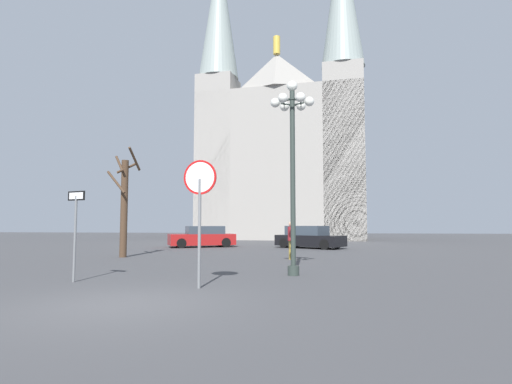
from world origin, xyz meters
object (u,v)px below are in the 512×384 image
Objects in this scene: stop_sign at (200,196)px; cathedral at (284,147)px; pedestrian_walking at (291,236)px; bare_tree at (124,204)px; parked_car_far_black at (309,238)px; parked_car_near_red at (202,237)px; one_way_arrow_sign at (75,224)px; street_lamp at (293,146)px.

cathedral is at bearing 89.40° from stop_sign.
bare_tree is at bearing 177.84° from pedestrian_walking.
cathedral is at bearing 93.76° from pedestrian_walking.
pedestrian_walking is (-0.84, -8.63, 0.35)m from parked_car_far_black.
parked_car_near_red is at bearing 125.51° from pedestrian_walking.
parked_car_near_red is at bearing 79.37° from bare_tree.
one_way_arrow_sign is 17.59m from parked_car_far_black.
one_way_arrow_sign is at bearing -111.92° from parked_car_far_black.
one_way_arrow_sign is at bearing 170.21° from stop_sign.
bare_tree is at bearing -100.63° from parked_car_near_red.
parked_car_near_red is at bearing -106.60° from cathedral.
one_way_arrow_sign is at bearing -73.70° from bare_tree.
parked_car_near_red is at bearing 104.34° from stop_sign.
cathedral is 34.16m from stop_sign.
one_way_arrow_sign is 16.70m from parked_car_near_red.
stop_sign is at bearing -103.51° from pedestrian_walking.
street_lamp reaches higher than parked_car_near_red.
stop_sign is (-0.35, -33.32, -7.52)m from cathedral.
stop_sign reaches higher than parked_car_far_black.
one_way_arrow_sign is at bearing -126.75° from pedestrian_walking.
stop_sign is at bearing -75.66° from parked_car_near_red.
stop_sign is 0.61× the size of bare_tree.
pedestrian_walking reaches higher than parked_car_near_red.
stop_sign reaches higher than pedestrian_walking.
stop_sign is at bearing -9.79° from one_way_arrow_sign.
cathedral reaches higher than bare_tree.
pedestrian_walking is at bearing -2.16° from bare_tree.
parked_car_near_red is (-4.77, -16.02, -9.15)m from cathedral.
cathedral is 6.17× the size of bare_tree.
cathedral is 26.57m from pedestrian_walking.
parked_car_far_black is (2.83, 16.94, -1.62)m from stop_sign.
bare_tree reaches higher than pedestrian_walking.
street_lamp is at bearing 20.04° from one_way_arrow_sign.
cathedral is 31.09m from street_lamp.
street_lamp is 3.65× the size of pedestrian_walking.
cathedral is 6.87× the size of parked_car_far_black.
stop_sign is 17.25m from parked_car_far_black.
cathedral reaches higher than parked_car_near_red.
bare_tree is at bearing 106.30° from one_way_arrow_sign.
parked_car_near_red is (-4.42, 17.30, -1.63)m from stop_sign.
cathedral reaches higher than parked_car_far_black.
parked_car_far_black reaches higher than parked_car_near_red.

